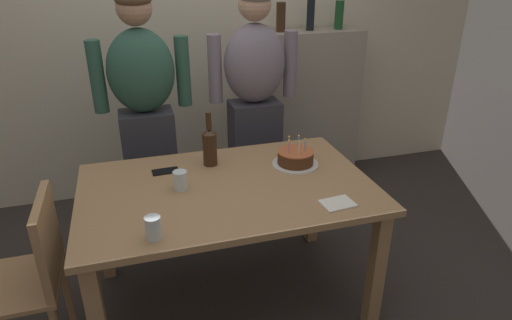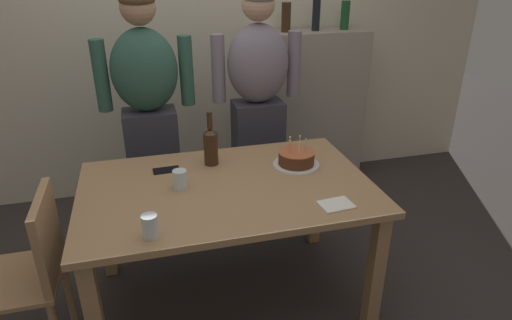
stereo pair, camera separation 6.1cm
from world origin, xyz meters
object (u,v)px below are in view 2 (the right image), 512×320
birthday_cake (296,159)px  dining_chair (31,268)px  water_glass_near (180,179)px  wine_bottle (211,145)px  person_man_bearded (149,117)px  person_woman_cardigan (258,108)px  water_glass_far (150,226)px  napkin_stack (336,205)px  cell_phone (166,170)px

birthday_cake → dining_chair: birthday_cake is taller
water_glass_near → wine_bottle: 0.33m
person_man_bearded → wine_bottle: bearing=121.2°
wine_bottle → person_man_bearded: 0.60m
birthday_cake → person_man_bearded: 1.02m
wine_bottle → person_woman_cardigan: size_ratio=0.19×
birthday_cake → person_woman_cardigan: person_woman_cardigan is taller
birthday_cake → water_glass_far: birthday_cake is taller
wine_bottle → napkin_stack: size_ratio=2.00×
water_glass_far → person_man_bearded: person_man_bearded is taller
napkin_stack → dining_chair: dining_chair is taller
water_glass_far → wine_bottle: bearing=60.4°
birthday_cake → wine_bottle: 0.49m
birthday_cake → person_man_bearded: (-0.77, 0.66, 0.09)m
person_man_bearded → dining_chair: 1.18m
napkin_stack → dining_chair: size_ratio=0.18×
cell_phone → dining_chair: size_ratio=0.17×
wine_bottle → napkin_stack: bearing=-51.0°
person_man_bearded → dining_chair: bearing=57.1°
person_man_bearded → water_glass_far: bearing=87.2°
cell_phone → dining_chair: (-0.67, -0.40, -0.23)m
napkin_stack → person_man_bearded: 1.40m
water_glass_far → wine_bottle: wine_bottle is taller
water_glass_far → napkin_stack: water_glass_far is taller
cell_phone → person_man_bearded: size_ratio=0.09×
water_glass_near → person_woman_cardigan: 0.99m
wine_bottle → person_man_bearded: (-0.31, 0.52, 0.02)m
wine_bottle → person_woman_cardigan: bearing=51.2°
water_glass_far → person_man_bearded: (0.06, 1.17, 0.08)m
wine_bottle → dining_chair: (-0.92, -0.42, -0.34)m
wine_bottle → person_man_bearded: person_man_bearded is taller
napkin_stack → person_woman_cardigan: size_ratio=0.09×
birthday_cake → dining_chair: size_ratio=0.30×
wine_bottle → water_glass_far: bearing=-119.6°
wine_bottle → cell_phone: (-0.26, -0.02, -0.11)m
napkin_stack → water_glass_far: bearing=-177.5°
birthday_cake → cell_phone: 0.73m
water_glass_near → person_man_bearded: 0.78m
water_glass_far → person_man_bearded: 1.17m
person_man_bearded → birthday_cake: bearing=139.3°
napkin_stack → cell_phone: bearing=142.0°
water_glass_near → cell_phone: water_glass_near is taller
napkin_stack → dining_chair: 1.45m
water_glass_far → wine_bottle: size_ratio=0.33×
water_glass_near → water_glass_far: size_ratio=0.94×
water_glass_far → person_man_bearded: size_ratio=0.06×
cell_phone → napkin_stack: same height
dining_chair → water_glass_far: bearing=67.8°
napkin_stack → person_man_bearded: person_man_bearded is taller
birthday_cake → water_glass_near: size_ratio=2.66×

